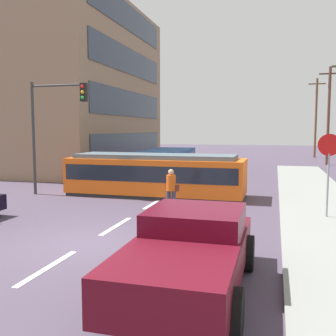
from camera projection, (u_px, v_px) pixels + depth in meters
ground_plane at (176, 190)px, 20.45m from camera, size 120.00×120.00×0.00m
sidewalk_curb_right at (323, 211)px, 14.80m from camera, size 3.20×36.00×0.14m
lane_stripe_0 at (48, 268)px, 8.94m from camera, size 0.16×2.40×0.01m
lane_stripe_1 at (116, 226)px, 12.77m from camera, size 0.16×2.40×0.01m
lane_stripe_2 at (153, 204)px, 16.61m from camera, size 0.16×2.40×0.01m
lane_stripe_3 at (192, 180)px, 24.29m from camera, size 0.16×2.40×0.01m
lane_stripe_4 at (208, 170)px, 30.04m from camera, size 0.16×2.40×0.01m
corner_building at (29, 90)px, 32.19m from camera, size 18.01×16.29×12.80m
streetcar_tram at (155, 174)px, 18.57m from camera, size 8.48×2.60×1.99m
city_bus at (168, 162)px, 24.42m from camera, size 2.73×6.03×1.90m
pedestrian_crossing at (171, 188)px, 14.74m from camera, size 0.47×0.36×1.67m
pickup_truck_parked at (190, 252)px, 7.58m from camera, size 2.28×5.00×1.55m
parked_sedan_mid at (95, 171)px, 23.77m from camera, size 2.03×4.10×1.19m
stop_sign at (329, 158)px, 13.34m from camera, size 0.76×0.07×2.88m
traffic_light_mast at (53, 116)px, 18.40m from camera, size 2.95×0.33×5.42m
utility_pole_far at (329, 114)px, 34.01m from camera, size 1.80×0.24×8.57m
utility_pole_distant at (316, 117)px, 43.16m from camera, size 1.80×0.24×8.75m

